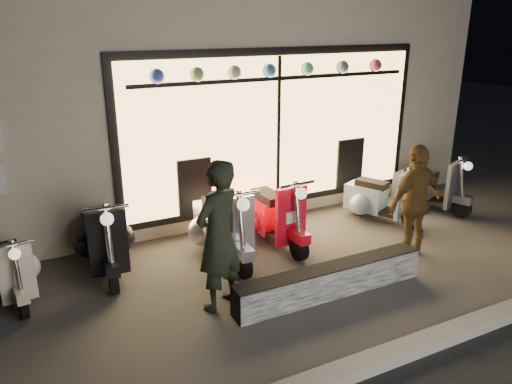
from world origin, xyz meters
TOP-DOWN VIEW (x-y plane):
  - ground at (0.00, 0.00)m, footprint 40.00×40.00m
  - kerb at (0.00, -2.00)m, footprint 40.00×0.25m
  - shop_building at (0.00, 4.98)m, footprint 10.20×6.23m
  - graffiti_barrier at (0.13, -0.65)m, footprint 2.60×0.28m
  - scooter_silver at (-0.62, 1.07)m, footprint 0.51×1.57m
  - scooter_red at (0.24, 1.15)m, footprint 0.54×1.54m
  - scooter_black at (-2.22, 1.41)m, footprint 0.57×1.54m
  - scooter_cream at (-3.40, 1.16)m, footprint 0.48×1.25m
  - scooter_blue at (2.27, 1.14)m, footprint 0.80×1.32m
  - scooter_grey at (3.41, 1.16)m, footprint 0.79×1.40m
  - man at (-1.20, -0.26)m, footprint 0.79×0.68m
  - woman at (1.85, -0.24)m, footprint 1.02×0.51m

SIDE VIEW (x-z plane):
  - ground at x=0.00m, z-range 0.00..0.00m
  - kerb at x=0.00m, z-range 0.00..0.12m
  - graffiti_barrier at x=0.13m, z-range 0.00..0.40m
  - scooter_cream at x=-3.40m, z-range -0.09..0.80m
  - scooter_blue at x=2.27m, z-range -0.10..0.87m
  - scooter_grey at x=3.41m, z-range -0.10..0.91m
  - scooter_red at x=0.24m, z-range -0.11..0.99m
  - scooter_black at x=-2.22m, z-range -0.11..0.99m
  - scooter_silver at x=-0.62m, z-range -0.11..1.02m
  - woman at x=1.85m, z-range 0.00..1.67m
  - man at x=-1.20m, z-range 0.00..1.84m
  - shop_building at x=0.00m, z-range 0.00..4.20m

